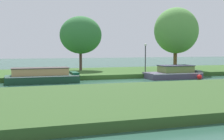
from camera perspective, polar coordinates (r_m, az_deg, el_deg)
ground_plane at (r=24.62m, az=2.12°, el=-2.26°), size 120.00×120.00×0.00m
riverbank_far at (r=31.24m, az=-2.25°, el=-0.51°), size 72.00×10.00×0.40m
riverbank_near at (r=16.50m, az=12.87°, el=-4.88°), size 72.00×10.00×0.40m
slate_barge at (r=27.95m, az=11.87°, el=-0.56°), size 5.10×2.33×1.21m
forest_narrowboat at (r=24.37m, az=-13.36°, el=-1.16°), size 5.74×2.01×1.23m
willow_tree_left at (r=32.32m, az=-6.05°, el=6.74°), size 4.57×3.56×5.84m
willow_tree_centre at (r=33.33m, az=12.34°, el=7.45°), size 4.99×4.28×6.82m
lamp_post at (r=29.05m, az=6.48°, el=3.06°), size 0.24×0.24×2.86m
mooring_post_near at (r=28.92m, az=10.12°, el=0.14°), size 0.18×0.18×0.70m
channel_buoy at (r=27.39m, az=16.55°, el=-1.30°), size 0.45×0.45×0.45m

